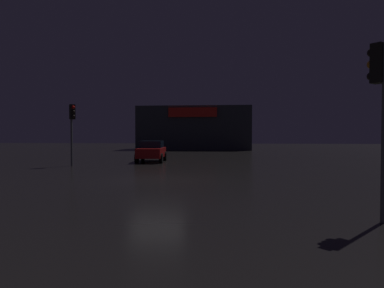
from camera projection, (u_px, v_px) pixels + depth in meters
ground_plane at (157, 180)px, 16.35m from camera, size 120.00×120.00×0.00m
store_building at (195, 128)px, 47.98m from camera, size 14.85×6.40×5.72m
traffic_signal_main at (379, 87)px, 8.47m from camera, size 0.42×0.42×4.27m
traffic_signal_opposite at (72, 122)px, 23.17m from camera, size 0.42×0.42×4.03m
car_near at (152, 151)px, 26.78m from camera, size 2.17×3.93×1.58m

